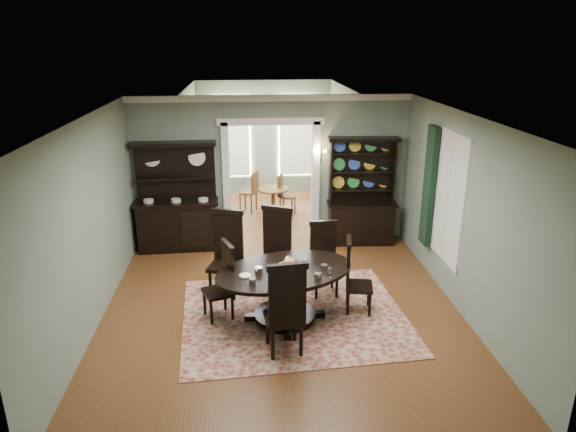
% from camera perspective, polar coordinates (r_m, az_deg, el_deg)
% --- Properties ---
extents(room, '(5.51, 6.01, 3.01)m').
position_cam_1_polar(room, '(7.50, -0.73, 0.05)').
color(room, brown).
rests_on(room, ground).
extents(parlor, '(3.51, 3.50, 3.01)m').
position_cam_1_polar(parlor, '(12.82, -2.48, 7.90)').
color(parlor, brown).
rests_on(parlor, ground).
extents(doorway_trim, '(2.08, 0.25, 2.57)m').
position_cam_1_polar(doorway_trim, '(10.32, -1.90, 5.68)').
color(doorway_trim, silver).
rests_on(doorway_trim, floor).
extents(right_window, '(0.15, 1.47, 2.12)m').
position_cam_1_polar(right_window, '(8.91, 16.42, 2.54)').
color(right_window, white).
rests_on(right_window, wall_right).
extents(wall_sconce, '(0.27, 0.21, 0.21)m').
position_cam_1_polar(wall_sconce, '(10.20, 3.51, 7.06)').
color(wall_sconce, gold).
rests_on(wall_sconce, back_wall_right).
extents(rug, '(3.54, 3.04, 0.01)m').
position_cam_1_polar(rug, '(8.02, 0.68, -10.95)').
color(rug, maroon).
rests_on(rug, floor).
extents(dining_table, '(2.46, 2.46, 0.83)m').
position_cam_1_polar(dining_table, '(7.66, -0.36, -7.67)').
color(dining_table, black).
rests_on(dining_table, rug).
extents(centerpiece, '(1.35, 0.87, 0.22)m').
position_cam_1_polar(centerpiece, '(7.50, 0.03, -5.60)').
color(centerpiece, silver).
rests_on(centerpiece, dining_table).
extents(chair_far_left, '(0.64, 0.62, 1.42)m').
position_cam_1_polar(chair_far_left, '(8.49, -6.81, -3.76)').
color(chair_far_left, black).
rests_on(chair_far_left, rug).
extents(chair_far_mid, '(0.67, 0.66, 1.40)m').
position_cam_1_polar(chair_far_mid, '(8.62, -1.42, -3.30)').
color(chair_far_mid, black).
rests_on(chair_far_mid, rug).
extents(chair_far_right, '(0.48, 0.45, 1.22)m').
position_cam_1_polar(chair_far_right, '(8.49, 4.00, -4.40)').
color(chair_far_right, black).
rests_on(chair_far_right, rug).
extents(chair_end_left, '(0.55, 0.56, 1.19)m').
position_cam_1_polar(chair_end_left, '(7.79, -7.17, -6.93)').
color(chair_end_left, black).
rests_on(chair_end_left, rug).
extents(chair_end_right, '(0.49, 0.51, 1.19)m').
position_cam_1_polar(chair_end_right, '(7.93, 7.24, -6.42)').
color(chair_end_right, black).
rests_on(chair_end_right, rug).
extents(chair_near, '(0.57, 0.55, 1.39)m').
position_cam_1_polar(chair_near, '(6.77, -0.25, -10.07)').
color(chair_near, black).
rests_on(chair_near, rug).
extents(sideboard, '(1.65, 0.64, 2.15)m').
position_cam_1_polar(sideboard, '(10.41, -12.18, 0.38)').
color(sideboard, black).
rests_on(sideboard, floor).
extents(welsh_dresser, '(1.43, 0.59, 2.19)m').
position_cam_1_polar(welsh_dresser, '(10.57, 8.15, 1.16)').
color(welsh_dresser, black).
rests_on(welsh_dresser, floor).
extents(parlor_table, '(0.73, 0.73, 0.68)m').
position_cam_1_polar(parlor_table, '(12.13, -1.67, 2.02)').
color(parlor_table, '#513017').
rests_on(parlor_table, parlor_floor).
extents(parlor_chair_left, '(0.48, 0.48, 1.01)m').
position_cam_1_polar(parlor_chair_left, '(12.45, -4.17, 2.89)').
color(parlor_chair_left, '#513017').
rests_on(parlor_chair_left, parlor_floor).
extents(parlor_chair_right, '(0.46, 0.45, 0.98)m').
position_cam_1_polar(parlor_chair_right, '(12.20, -0.36, 2.52)').
color(parlor_chair_right, '#513017').
rests_on(parlor_chair_right, parlor_floor).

